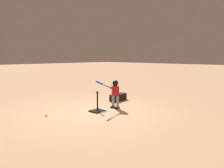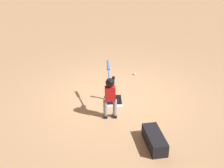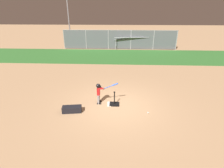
# 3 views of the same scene
# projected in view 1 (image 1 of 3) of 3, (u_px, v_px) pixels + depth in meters

# --- Properties ---
(ground_plane) EXTENTS (90.00, 90.00, 0.00)m
(ground_plane) POSITION_uv_depth(u_px,v_px,m) (92.00, 112.00, 7.36)
(ground_plane) COLOR tan
(home_plate) EXTENTS (0.46, 0.46, 0.02)m
(home_plate) POSITION_uv_depth(u_px,v_px,m) (100.00, 111.00, 7.46)
(home_plate) COLOR white
(home_plate) RESTS_ON ground_plane
(batting_tee) EXTENTS (0.46, 0.41, 0.68)m
(batting_tee) POSITION_uv_depth(u_px,v_px,m) (97.00, 109.00, 7.38)
(batting_tee) COLOR black
(batting_tee) RESTS_ON ground_plane
(batter_child) EXTENTS (1.04, 0.32, 1.08)m
(batter_child) POSITION_uv_depth(u_px,v_px,m) (115.00, 91.00, 7.74)
(batter_child) COLOR gray
(batter_child) RESTS_ON ground_plane
(baseball) EXTENTS (0.07, 0.07, 0.07)m
(baseball) POSITION_uv_depth(u_px,v_px,m) (46.00, 115.00, 6.80)
(baseball) COLOR white
(baseball) RESTS_ON ground_plane
(equipment_bag) EXTENTS (0.88, 0.43, 0.28)m
(equipment_bag) POSITION_uv_depth(u_px,v_px,m) (118.00, 97.00, 9.21)
(equipment_bag) COLOR black
(equipment_bag) RESTS_ON ground_plane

